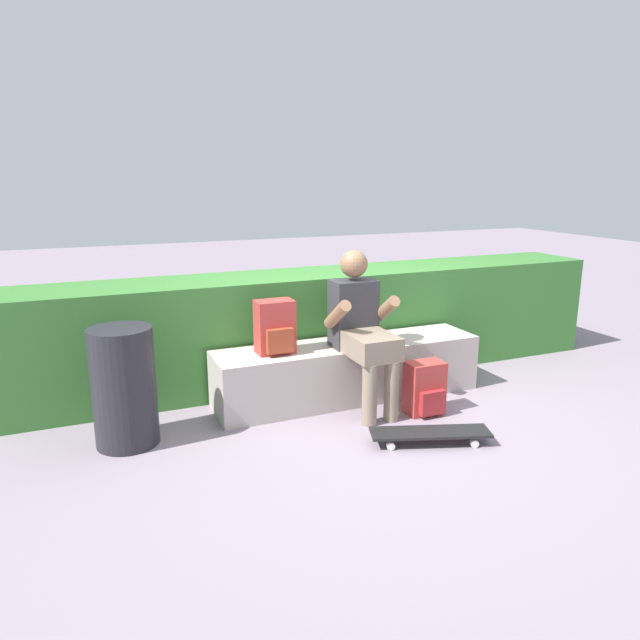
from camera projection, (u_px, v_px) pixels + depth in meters
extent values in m
plane|color=gray|center=(369.00, 414.00, 4.42)|extent=(24.00, 24.00, 0.00)
cube|color=#B1A69D|center=(348.00, 371.00, 4.70)|extent=(2.16, 0.49, 0.45)
cube|color=#333338|center=(353.00, 313.00, 4.51)|extent=(0.34, 0.22, 0.52)
sphere|color=#8C6647|center=(354.00, 264.00, 4.42)|extent=(0.21, 0.21, 0.21)
cube|color=gray|center=(372.00, 346.00, 4.28)|extent=(0.32, 0.40, 0.17)
cylinder|color=gray|center=(370.00, 395.00, 4.19)|extent=(0.11, 0.11, 0.45)
cylinder|color=gray|center=(392.00, 391.00, 4.25)|extent=(0.11, 0.11, 0.45)
cylinder|color=#8C6647|center=(337.00, 315.00, 4.30)|extent=(0.09, 0.33, 0.27)
cylinder|color=#8C6647|center=(385.00, 310.00, 4.45)|extent=(0.09, 0.33, 0.27)
cube|color=black|center=(430.00, 432.00, 3.92)|extent=(0.82, 0.45, 0.02)
cylinder|color=silver|center=(467.00, 434.00, 4.02)|extent=(0.06, 0.05, 0.05)
cylinder|color=silver|center=(474.00, 443.00, 3.87)|extent=(0.06, 0.05, 0.05)
cylinder|color=silver|center=(387.00, 436.00, 3.98)|extent=(0.06, 0.05, 0.05)
cylinder|color=silver|center=(391.00, 446.00, 3.84)|extent=(0.06, 0.05, 0.05)
cube|color=#B23833|center=(275.00, 327.00, 4.36)|extent=(0.28, 0.18, 0.40)
cube|color=#9F3D24|center=(280.00, 341.00, 4.28)|extent=(0.20, 0.05, 0.18)
cube|color=#B23833|center=(424.00, 388.00, 4.40)|extent=(0.28, 0.18, 0.40)
cube|color=#A5272A|center=(433.00, 403.00, 4.32)|extent=(0.20, 0.05, 0.18)
cube|color=#397531|center=(328.00, 323.00, 5.23)|extent=(5.25, 0.68, 0.93)
cylinder|color=#232328|center=(124.00, 387.00, 3.85)|extent=(0.41, 0.41, 0.80)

